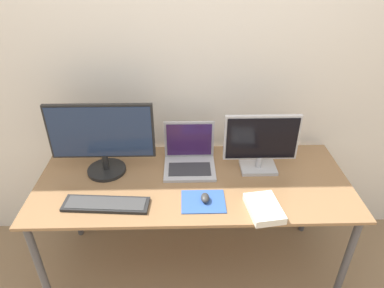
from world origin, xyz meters
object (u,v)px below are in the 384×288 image
Objects in this scene: monitor_left at (102,138)px; monitor_right at (261,143)px; keyboard at (106,204)px; book at (264,208)px; laptop at (189,156)px; mouse at (205,198)px.

monitor_left is 1.38× the size of monitor_right.
keyboard is 0.81m from book.
monitor_right is 0.43m from laptop.
monitor_right is 5.93× the size of mouse.
monitor_left is 0.96m from book.
monitor_right reaches higher than mouse.
laptop is at bearing 173.15° from monitor_right.
book is (-0.04, -0.37, -0.16)m from monitor_right.
monitor_left is at bearing -174.27° from laptop.
monitor_right is at bearing 40.48° from mouse.
laptop is 1.26× the size of book.
keyboard is at bearing -160.16° from monitor_right.
monitor_right is 0.95× the size of keyboard.
laptop is (0.49, 0.05, -0.16)m from monitor_left.
monitor_left reaches higher than book.
mouse is at bearing -26.65° from monitor_left.
book is at bearing -16.12° from mouse.
monitor_left reaches higher than monitor_right.
monitor_left is 0.90m from monitor_right.
laptop is 4.19× the size of mouse.
monitor_left is 0.38m from keyboard.
monitor_left is 1.95× the size of laptop.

